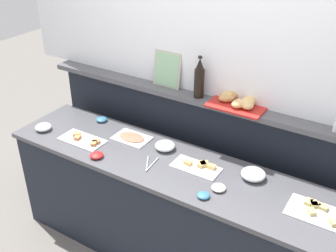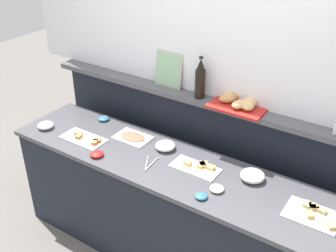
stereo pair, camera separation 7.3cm
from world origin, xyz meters
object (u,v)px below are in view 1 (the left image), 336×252
sandwich_platter_rear (315,211)px  condiment_bowl_teal (97,155)px  glass_bowl_medium (253,174)px  condiment_bowl_red (219,188)px  condiment_bowl_dark (102,119)px  sandwich_platter_front (198,166)px  serving_tongs (150,164)px  bread_basket (237,101)px  framed_picture (167,69)px  salt_shaker (336,125)px  condiment_bowl_cream (203,195)px  glass_bowl_small (43,127)px  glass_bowl_extra (165,146)px  wine_bottle_dark (199,79)px  sandwich_platter_side (83,140)px  cold_cuts_platter (132,138)px

sandwich_platter_rear → condiment_bowl_teal: same height
glass_bowl_medium → condiment_bowl_red: bearing=-121.1°
condiment_bowl_teal → condiment_bowl_dark: (-0.33, 0.44, -0.00)m
sandwich_platter_front → serving_tongs: bearing=-153.9°
bread_basket → glass_bowl_medium: bearing=-45.3°
bread_basket → framed_picture: framed_picture is taller
glass_bowl_medium → condiment_bowl_teal: size_ratio=1.66×
salt_shaker → sandwich_platter_rear: bearing=-84.5°
sandwich_platter_front → condiment_bowl_cream: sandwich_platter_front is taller
glass_bowl_small → framed_picture: bearing=35.5°
glass_bowl_extra → condiment_bowl_dark: (-0.69, 0.09, -0.01)m
glass_bowl_extra → bread_basket: size_ratio=0.38×
salt_shaker → condiment_bowl_teal: bearing=-157.0°
glass_bowl_medium → condiment_bowl_teal: glass_bowl_medium is taller
wine_bottle_dark → sandwich_platter_side: bearing=-145.9°
condiment_bowl_dark → condiment_bowl_teal: bearing=-53.7°
sandwich_platter_side → glass_bowl_small: size_ratio=2.77×
condiment_bowl_teal → bread_basket: 1.08m
serving_tongs → salt_shaker: salt_shaker is taller
wine_bottle_dark → framed_picture: wine_bottle_dark is taller
sandwich_platter_side → salt_shaker: 1.82m
sandwich_platter_rear → condiment_bowl_teal: 1.52m
sandwich_platter_rear → framed_picture: 1.47m
bread_basket → framed_picture: size_ratio=1.43×
sandwich_platter_side → serving_tongs: (0.62, 0.00, -0.00)m
serving_tongs → wine_bottle_dark: size_ratio=0.59×
sandwich_platter_rear → cold_cuts_platter: sandwich_platter_rear is taller
condiment_bowl_red → condiment_bowl_dark: same height
condiment_bowl_dark → framed_picture: size_ratio=0.34×
cold_cuts_platter → framed_picture: (0.13, 0.32, 0.49)m
glass_bowl_small → wine_bottle_dark: (1.13, 0.54, 0.48)m
salt_shaker → condiment_bowl_cream: bearing=-134.2°
wine_bottle_dark → salt_shaker: bearing=0.4°
salt_shaker → condiment_bowl_dark: bearing=-174.2°
sandwich_platter_front → sandwich_platter_side: same height
condiment_bowl_teal → glass_bowl_extra: bearing=44.2°
glass_bowl_medium → framed_picture: 1.03m
glass_bowl_medium → serving_tongs: (-0.68, -0.24, -0.03)m
condiment_bowl_dark → glass_bowl_medium: bearing=-3.3°
glass_bowl_medium → glass_bowl_extra: bearing=-179.4°
sandwich_platter_side → condiment_bowl_teal: same height
sandwich_platter_rear → framed_picture: framed_picture is taller
condiment_bowl_red → wine_bottle_dark: 0.81m
sandwich_platter_rear → condiment_bowl_dark: 1.84m
sandwich_platter_front → sandwich_platter_side: bearing=-170.6°
condiment_bowl_cream → sandwich_platter_rear: bearing=19.7°
sandwich_platter_rear → wine_bottle_dark: (-1.01, 0.38, 0.49)m
sandwich_platter_front → salt_shaker: (0.78, 0.35, 0.39)m
condiment_bowl_cream → wine_bottle_dark: wine_bottle_dark is taller
serving_tongs → bread_basket: size_ratio=0.47×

